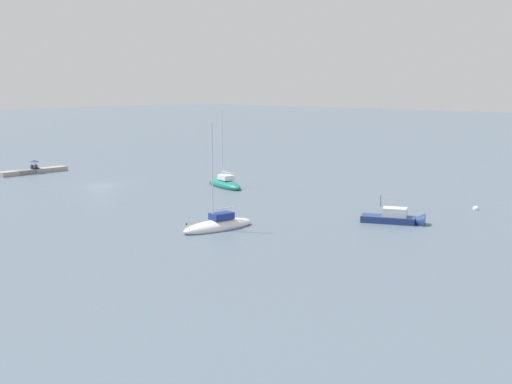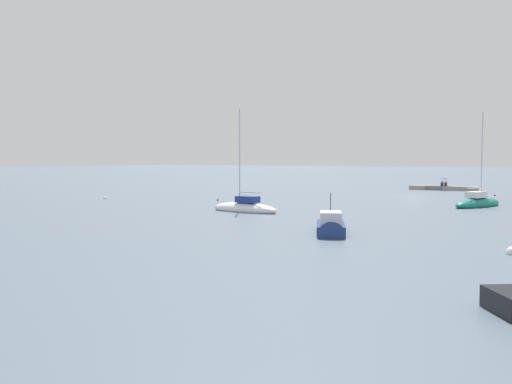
% 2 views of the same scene
% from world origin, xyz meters
% --- Properties ---
extents(ground_plane, '(500.00, 500.00, 0.00)m').
position_xyz_m(ground_plane, '(0.00, 0.00, 0.00)').
color(ground_plane, slate).
extents(seawall_pier, '(9.74, 1.62, 0.63)m').
position_xyz_m(seawall_pier, '(0.00, -16.58, 0.32)').
color(seawall_pier, gray).
rests_on(seawall_pier, ground_plane).
extents(person_seated_maroon_left, '(0.48, 0.66, 0.73)m').
position_xyz_m(person_seated_maroon_left, '(-0.39, -16.44, 0.88)').
color(person_seated_maroon_left, '#1E2333').
rests_on(person_seated_maroon_left, seawall_pier).
extents(person_seated_blue_right, '(0.48, 0.66, 0.73)m').
position_xyz_m(person_seated_blue_right, '(0.17, -16.54, 0.88)').
color(person_seated_blue_right, '#1E2333').
rests_on(person_seated_blue_right, seawall_pier).
extents(umbrella_open_navy, '(1.40, 1.40, 1.30)m').
position_xyz_m(umbrella_open_navy, '(-0.09, -16.48, 1.75)').
color(umbrella_open_navy, black).
rests_on(umbrella_open_navy, seawall_pier).
extents(sailboat_teal_near, '(4.36, 7.76, 9.62)m').
position_xyz_m(sailboat_teal_near, '(-9.67, 11.60, 0.36)').
color(sailboat_teal_near, '#197266').
rests_on(sailboat_teal_near, ground_plane).
extents(sailboat_white_mid, '(7.20, 2.96, 9.44)m').
position_xyz_m(sailboat_white_mid, '(7.05, 27.81, 0.34)').
color(sailboat_white_mid, silver).
rests_on(sailboat_white_mid, ground_plane).
extents(motorboat_navy_mid, '(3.84, 5.77, 3.12)m').
position_xyz_m(motorboat_navy_mid, '(-5.52, 37.89, 0.33)').
color(motorboat_navy_mid, navy).
rests_on(motorboat_navy_mid, ground_plane).
extents(mooring_buoy_far, '(0.60, 0.60, 0.60)m').
position_xyz_m(mooring_buoy_far, '(-16.23, 40.30, 0.10)').
color(mooring_buoy_far, white).
rests_on(mooring_buoy_far, ground_plane).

